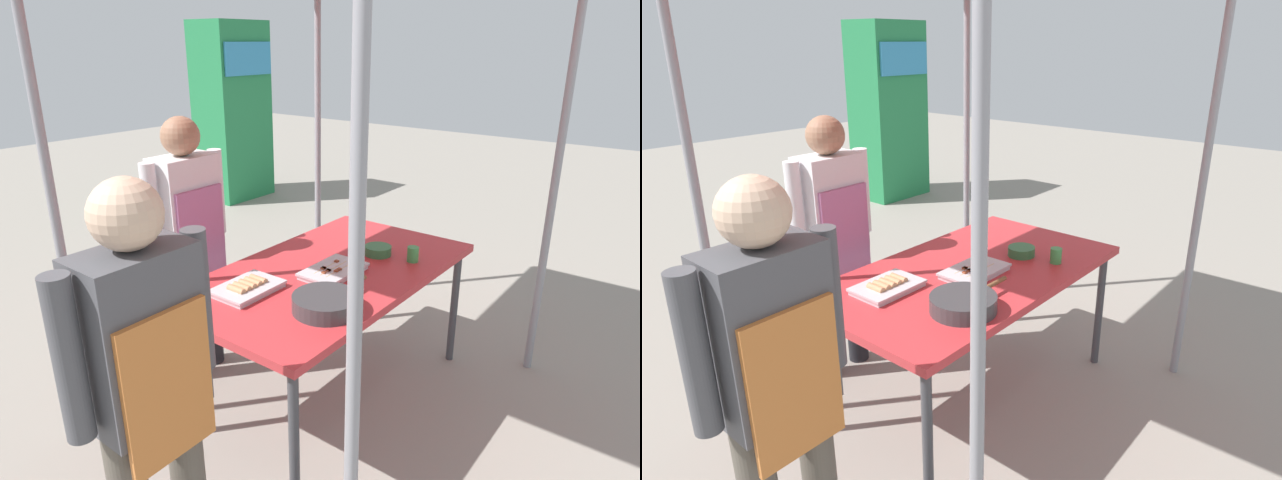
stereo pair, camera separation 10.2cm
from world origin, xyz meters
The scene contains 10 objects.
ground_plane centered at (0.00, 0.00, 0.00)m, with size 18.00×18.00×0.00m, color gray.
stall_table centered at (0.00, 0.00, 0.70)m, with size 1.60×0.90×0.75m.
tray_grilled_sausages centered at (-0.44, 0.14, 0.77)m, with size 0.31×0.22×0.05m.
tray_meat_skewers centered at (-0.03, -0.06, 0.77)m, with size 0.34×0.22×0.04m.
cooking_wok centered at (-0.37, -0.26, 0.79)m, with size 0.45×0.29×0.07m.
condiment_bowl centered at (0.33, -0.09, 0.77)m, with size 0.15×0.15×0.05m, color #33723F.
drink_cup_near_edge centered at (0.36, -0.29, 0.79)m, with size 0.06×0.06×0.08m, color #3F994C.
vendor_woman centered at (-0.27, 0.75, 0.87)m, with size 0.52×0.22×1.49m.
customer_nearby centered at (-1.26, -0.26, 0.89)m, with size 0.52×0.22×1.52m.
neighbor_stall_left centered at (2.60, 3.38, 1.04)m, with size 0.79×0.61×2.07m.
Camera 1 is at (-2.05, -1.53, 1.85)m, focal length 30.57 mm.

